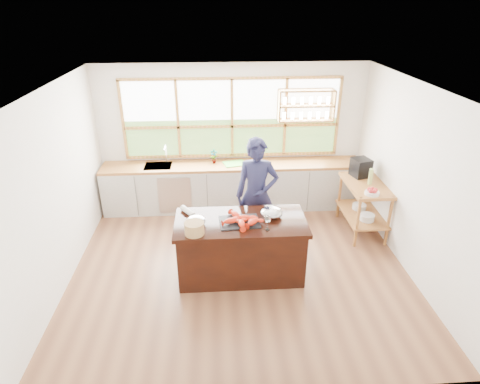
{
  "coord_description": "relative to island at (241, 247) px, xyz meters",
  "views": [
    {
      "loc": [
        -0.33,
        -5.06,
        3.72
      ],
      "look_at": [
        0.01,
        0.15,
        1.18
      ],
      "focal_mm": 30.0,
      "sensor_mm": 36.0,
      "label": 1
    }
  ],
  "objects": [
    {
      "name": "ground_plane",
      "position": [
        0.0,
        0.2,
        -0.45
      ],
      "size": [
        5.0,
        5.0,
        0.0
      ],
      "primitive_type": "plane",
      "color": "brown"
    },
    {
      "name": "room_shell",
      "position": [
        0.02,
        0.71,
        1.3
      ],
      "size": [
        5.02,
        4.52,
        2.71
      ],
      "color": "silver",
      "rests_on": "ground_plane"
    },
    {
      "name": "back_counter",
      "position": [
        -0.02,
        2.14,
        0.0
      ],
      "size": [
        4.9,
        0.63,
        0.9
      ],
      "color": "beige",
      "rests_on": "ground_plane"
    },
    {
      "name": "right_shelf_unit",
      "position": [
        2.19,
        1.09,
        0.15
      ],
      "size": [
        0.62,
        1.1,
        0.9
      ],
      "color": "#9C642C",
      "rests_on": "ground_plane"
    },
    {
      "name": "island",
      "position": [
        0.0,
        0.0,
        0.0
      ],
      "size": [
        1.85,
        0.9,
        0.9
      ],
      "color": "black",
      "rests_on": "ground_plane"
    },
    {
      "name": "cook",
      "position": [
        0.31,
        0.77,
        0.47
      ],
      "size": [
        0.71,
        0.51,
        1.84
      ],
      "primitive_type": "imported",
      "rotation": [
        0.0,
        0.0,
        -0.1
      ],
      "color": "#1A1B39",
      "rests_on": "ground_plane"
    },
    {
      "name": "potted_plant",
      "position": [
        -0.36,
        2.2,
        0.58
      ],
      "size": [
        0.15,
        0.1,
        0.27
      ],
      "primitive_type": "imported",
      "rotation": [
        0.0,
        0.0,
        -0.04
      ],
      "color": "slate",
      "rests_on": "back_counter"
    },
    {
      "name": "cutting_board",
      "position": [
        0.03,
        2.14,
        0.45
      ],
      "size": [
        0.46,
        0.39,
        0.01
      ],
      "primitive_type": "cube",
      "rotation": [
        0.0,
        0.0,
        0.24
      ],
      "color": "green",
      "rests_on": "back_counter"
    },
    {
      "name": "espresso_machine",
      "position": [
        2.19,
        1.43,
        0.61
      ],
      "size": [
        0.35,
        0.36,
        0.32
      ],
      "primitive_type": "cube",
      "rotation": [
        0.0,
        0.0,
        0.26
      ],
      "color": "black",
      "rests_on": "right_shelf_unit"
    },
    {
      "name": "wine_bottle",
      "position": [
        2.24,
        1.08,
        0.58
      ],
      "size": [
        0.08,
        0.08,
        0.28
      ],
      "primitive_type": "cylinder",
      "rotation": [
        0.0,
        0.0,
        0.15
      ],
      "color": "#9DB258",
      "rests_on": "right_shelf_unit"
    },
    {
      "name": "fruit_bowl",
      "position": [
        2.14,
        0.7,
        0.49
      ],
      "size": [
        0.23,
        0.23,
        0.11
      ],
      "color": "silver",
      "rests_on": "right_shelf_unit"
    },
    {
      "name": "slate_board",
      "position": [
        -0.02,
        -0.05,
        0.45
      ],
      "size": [
        0.58,
        0.44,
        0.02
      ],
      "primitive_type": "cube",
      "rotation": [
        0.0,
        0.0,
        0.07
      ],
      "color": "black",
      "rests_on": "island"
    },
    {
      "name": "lobster_pile",
      "position": [
        0.0,
        -0.08,
        0.5
      ],
      "size": [
        0.52,
        0.48,
        0.08
      ],
      "color": "#E24218",
      "rests_on": "slate_board"
    },
    {
      "name": "mixing_bowl_left",
      "position": [
        -0.62,
        -0.06,
        0.5
      ],
      "size": [
        0.27,
        0.27,
        0.13
      ],
      "primitive_type": "ellipsoid",
      "color": "#ADB0B4",
      "rests_on": "island"
    },
    {
      "name": "mixing_bowl_right",
      "position": [
        0.45,
        0.09,
        0.51
      ],
      "size": [
        0.31,
        0.31,
        0.15
      ],
      "primitive_type": "ellipsoid",
      "color": "#ADB0B4",
      "rests_on": "island"
    },
    {
      "name": "wine_glass",
      "position": [
        0.34,
        -0.27,
        0.61
      ],
      "size": [
        0.08,
        0.08,
        0.22
      ],
      "color": "silver",
      "rests_on": "island"
    },
    {
      "name": "wicker_basket",
      "position": [
        -0.63,
        -0.3,
        0.53
      ],
      "size": [
        0.26,
        0.26,
        0.17
      ],
      "primitive_type": "cylinder",
      "color": "#AA7E50",
      "rests_on": "island"
    },
    {
      "name": "parchment_roll",
      "position": [
        -0.75,
        0.26,
        0.49
      ],
      "size": [
        0.23,
        0.29,
        0.08
      ],
      "primitive_type": "cylinder",
      "rotation": [
        1.57,
        0.0,
        0.59
      ],
      "color": "silver",
      "rests_on": "island"
    }
  ]
}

